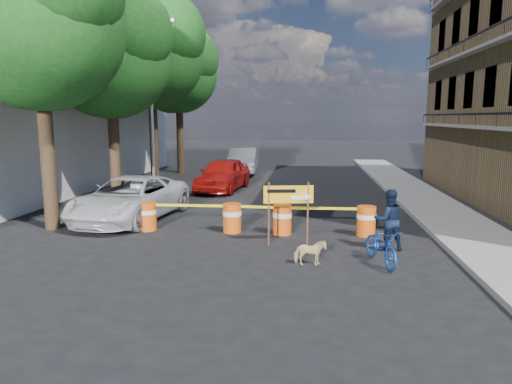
% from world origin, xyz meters
% --- Properties ---
extents(ground, '(120.00, 120.00, 0.00)m').
position_xyz_m(ground, '(0.00, 0.00, 0.00)').
color(ground, black).
rests_on(ground, ground).
extents(sidewalk_east, '(2.40, 40.00, 0.15)m').
position_xyz_m(sidewalk_east, '(6.20, 6.00, 0.07)').
color(sidewalk_east, gray).
rests_on(sidewalk_east, ground).
extents(white_building, '(8.00, 22.00, 6.00)m').
position_xyz_m(white_building, '(-13.00, 10.00, 3.00)').
color(white_building, silver).
rests_on(white_building, ground).
extents(tree_near, '(5.46, 5.20, 9.15)m').
position_xyz_m(tree_near, '(-6.73, 2.00, 6.36)').
color(tree_near, '#332316').
rests_on(tree_near, ground).
extents(tree_mid_a, '(5.25, 5.00, 8.68)m').
position_xyz_m(tree_mid_a, '(-6.74, 7.00, 6.01)').
color(tree_mid_a, '#332316').
rests_on(tree_mid_a, ground).
extents(tree_mid_b, '(5.67, 5.40, 9.62)m').
position_xyz_m(tree_mid_b, '(-6.73, 12.00, 6.71)').
color(tree_mid_b, '#332316').
rests_on(tree_mid_b, ground).
extents(tree_far, '(5.04, 4.80, 8.84)m').
position_xyz_m(tree_far, '(-6.74, 17.00, 6.22)').
color(tree_far, '#332316').
rests_on(tree_far, ground).
extents(streetlamp, '(1.25, 0.18, 8.00)m').
position_xyz_m(streetlamp, '(-5.93, 9.50, 4.38)').
color(streetlamp, gray).
rests_on(streetlamp, ground).
extents(barrel_far_left, '(0.58, 0.58, 0.90)m').
position_xyz_m(barrel_far_left, '(-3.70, 2.15, 0.47)').
color(barrel_far_left, '#D3490C').
rests_on(barrel_far_left, ground).
extents(barrel_mid_left, '(0.58, 0.58, 0.90)m').
position_xyz_m(barrel_mid_left, '(-1.01, 2.21, 0.47)').
color(barrel_mid_left, '#D3490C').
rests_on(barrel_mid_left, ground).
extents(barrel_mid_right, '(0.58, 0.58, 0.90)m').
position_xyz_m(barrel_mid_right, '(0.55, 2.14, 0.47)').
color(barrel_mid_right, '#D3490C').
rests_on(barrel_mid_right, ground).
extents(barrel_far_right, '(0.58, 0.58, 0.90)m').
position_xyz_m(barrel_far_right, '(3.07, 2.23, 0.47)').
color(barrel_far_right, '#D3490C').
rests_on(barrel_far_right, ground).
extents(detour_sign, '(1.37, 0.35, 1.78)m').
position_xyz_m(detour_sign, '(0.95, 1.00, 1.30)').
color(detour_sign, '#592D19').
rests_on(detour_sign, ground).
extents(pedestrian, '(0.89, 0.74, 1.65)m').
position_xyz_m(pedestrian, '(3.47, 0.80, 0.83)').
color(pedestrian, black).
rests_on(pedestrian, ground).
extents(bicycle, '(0.81, 1.02, 1.70)m').
position_xyz_m(bicycle, '(3.10, -0.45, 0.85)').
color(bicycle, '#1647B7').
rests_on(bicycle, ground).
extents(dog, '(0.78, 0.42, 0.64)m').
position_xyz_m(dog, '(1.38, -0.76, 0.32)').
color(dog, '#E8CE85').
rests_on(dog, ground).
extents(suv_white, '(3.15, 5.62, 1.48)m').
position_xyz_m(suv_white, '(-4.80, 3.54, 0.74)').
color(suv_white, silver).
rests_on(suv_white, ground).
extents(sedan_red, '(2.37, 4.80, 1.57)m').
position_xyz_m(sedan_red, '(-2.80, 10.28, 0.79)').
color(sedan_red, '#99100C').
rests_on(sedan_red, ground).
extents(sedan_silver, '(2.02, 4.96, 1.60)m').
position_xyz_m(sedan_silver, '(-2.80, 17.15, 0.80)').
color(sedan_silver, '#9FA1A6').
rests_on(sedan_silver, ground).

